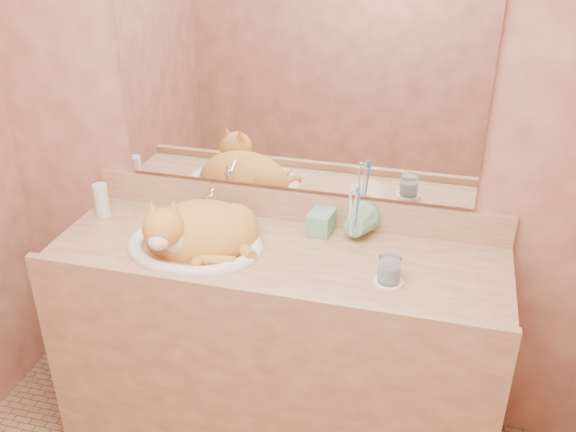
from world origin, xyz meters
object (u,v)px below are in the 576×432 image
(sink_basin, at_px, (194,228))
(cat, at_px, (197,229))
(toothbrush_cup, at_px, (353,230))
(vanity_counter, at_px, (276,351))
(soap_dispenser, at_px, (317,216))

(sink_basin, relative_size, cat, 1.18)
(cat, relative_size, toothbrush_cup, 3.32)
(cat, bearing_deg, vanity_counter, -14.68)
(toothbrush_cup, bearing_deg, vanity_counter, -149.38)
(vanity_counter, distance_m, toothbrush_cup, 0.56)
(vanity_counter, xyz_separation_m, sink_basin, (-0.29, -0.02, 0.50))
(vanity_counter, distance_m, soap_dispenser, 0.55)
(cat, distance_m, toothbrush_cup, 0.55)
(vanity_counter, xyz_separation_m, cat, (-0.28, -0.01, 0.49))
(vanity_counter, distance_m, sink_basin, 0.58)
(cat, xyz_separation_m, toothbrush_cup, (0.53, 0.15, -0.01))
(vanity_counter, relative_size, sink_basin, 3.33)
(cat, bearing_deg, sink_basin, -133.63)
(soap_dispenser, bearing_deg, vanity_counter, -120.76)
(soap_dispenser, xyz_separation_m, toothbrush_cup, (0.13, -0.00, -0.04))
(cat, bearing_deg, soap_dispenser, 5.15)
(vanity_counter, height_order, toothbrush_cup, toothbrush_cup)
(cat, height_order, soap_dispenser, soap_dispenser)
(soap_dispenser, bearing_deg, sink_basin, -150.59)
(toothbrush_cup, bearing_deg, cat, -163.79)
(vanity_counter, height_order, sink_basin, sink_basin)
(sink_basin, height_order, cat, cat)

